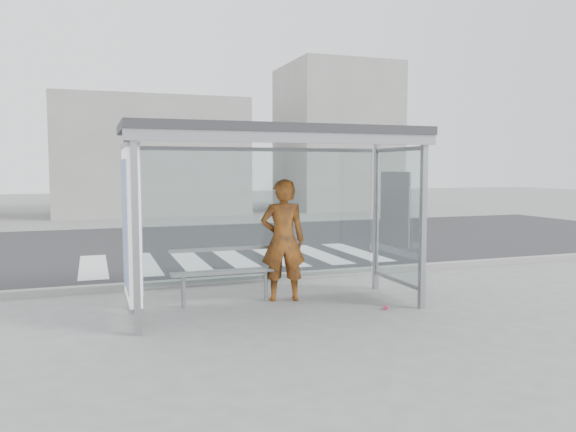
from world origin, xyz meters
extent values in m
plane|color=slate|center=(0.00, 0.00, 0.00)|extent=(80.00, 80.00, 0.00)
cube|color=#252527|center=(0.00, 7.00, 0.00)|extent=(30.00, 10.00, 0.01)
cube|color=gray|center=(0.00, 1.95, 0.06)|extent=(30.00, 0.18, 0.12)
cube|color=silver|center=(-2.50, 4.50, 0.00)|extent=(0.55, 3.00, 0.00)
cube|color=silver|center=(-1.50, 4.50, 0.00)|extent=(0.55, 3.00, 0.00)
cube|color=silver|center=(-0.50, 4.50, 0.00)|extent=(0.55, 3.00, 0.00)
cube|color=silver|center=(0.50, 4.50, 0.00)|extent=(0.55, 3.00, 0.00)
cube|color=silver|center=(1.50, 4.50, 0.00)|extent=(0.55, 3.00, 0.00)
cube|color=silver|center=(2.50, 4.50, 0.00)|extent=(0.55, 3.00, 0.00)
cube|color=silver|center=(3.50, 4.50, 0.00)|extent=(0.55, 3.00, 0.00)
cube|color=gray|center=(-2.00, -0.70, 1.25)|extent=(0.08, 0.08, 2.50)
cube|color=gray|center=(2.00, -0.70, 1.25)|extent=(0.08, 0.08, 2.50)
cube|color=gray|center=(-2.00, 0.70, 1.25)|extent=(0.08, 0.08, 2.50)
cube|color=gray|center=(2.00, 0.70, 1.25)|extent=(0.08, 0.08, 2.50)
cube|color=#2D2D30|center=(0.00, 0.00, 2.56)|extent=(4.25, 1.65, 0.12)
cube|color=gray|center=(0.00, -0.76, 2.45)|extent=(4.25, 0.06, 0.18)
cube|color=white|center=(0.00, 0.70, 1.30)|extent=(3.80, 0.02, 2.00)
cube|color=white|center=(-2.00, 0.00, 1.30)|extent=(0.15, 1.25, 2.00)
cube|color=#305BAF|center=(-1.92, 0.00, 1.30)|extent=(0.01, 1.10, 1.70)
cylinder|color=orange|center=(-1.91, 0.25, 1.55)|extent=(0.02, 0.32, 0.32)
cube|color=white|center=(2.00, 0.00, 1.30)|extent=(0.03, 1.25, 2.00)
cube|color=beige|center=(1.97, 0.05, 1.40)|extent=(0.03, 0.86, 1.16)
cube|color=gray|center=(0.00, 18.00, 2.50)|extent=(8.00, 5.00, 5.00)
cube|color=gray|center=(9.00, 18.00, 3.50)|extent=(5.00, 5.00, 7.00)
imported|color=red|center=(0.26, 0.43, 0.94)|extent=(0.76, 0.59, 1.87)
cube|color=gray|center=(-0.64, 0.47, 0.49)|extent=(1.62, 0.20, 0.04)
cylinder|color=gray|center=(-1.27, 0.47, 0.24)|extent=(0.06, 0.06, 0.47)
cylinder|color=gray|center=(-0.01, 0.47, 0.24)|extent=(0.06, 0.06, 0.47)
cube|color=gray|center=(-0.64, 0.66, 0.81)|extent=(1.62, 0.04, 0.05)
cylinder|color=#D23D64|center=(1.48, -0.60, 0.03)|extent=(0.12, 0.12, 0.06)
camera|label=1|loc=(-2.48, -7.62, 2.04)|focal=35.00mm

